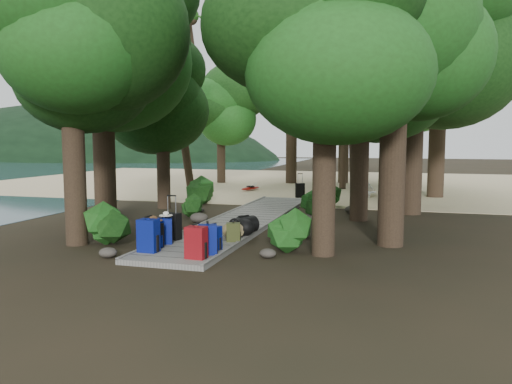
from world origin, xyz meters
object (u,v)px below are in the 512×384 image
(backpack_left_c, at_px, (164,230))
(duffel_right_black, at_px, (244,225))
(backpack_right_d, at_px, (233,231))
(suitcase_on_boardwalk, at_px, (172,226))
(backpack_left_a, at_px, (148,234))
(backpack_left_b, at_px, (155,234))
(backpack_right_c, at_px, (213,236))
(kayak, at_px, (250,187))
(lone_suitcase_on_sand, at_px, (300,190))
(sun_lounger, at_px, (364,190))
(backpack_right_a, at_px, (196,241))
(backpack_right_b, at_px, (208,238))
(duffel_right_khaki, at_px, (236,229))

(backpack_left_c, bearing_deg, duffel_right_black, 26.82)
(backpack_right_d, height_order, suitcase_on_boardwalk, suitcase_on_boardwalk)
(backpack_left_a, height_order, backpack_left_b, backpack_left_a)
(backpack_right_c, distance_m, kayak, 14.43)
(backpack_left_a, height_order, backpack_right_c, backpack_left_a)
(backpack_left_a, relative_size, backpack_right_d, 1.59)
(backpack_right_c, bearing_deg, backpack_left_b, -157.13)
(backpack_left_c, xyz_separation_m, duffel_right_black, (1.47, 1.75, -0.11))
(lone_suitcase_on_sand, distance_m, sun_lounger, 3.05)
(suitcase_on_boardwalk, relative_size, sun_lounger, 0.37)
(backpack_left_a, xyz_separation_m, kayak, (-2.00, 14.67, -0.36))
(backpack_right_a, distance_m, backpack_right_c, 0.92)
(duffel_right_black, bearing_deg, kayak, 131.32)
(backpack_right_d, relative_size, lone_suitcase_on_sand, 0.79)
(duffel_right_black, relative_size, lone_suitcase_on_sand, 1.13)
(duffel_right_black, bearing_deg, backpack_left_c, -104.57)
(duffel_right_black, xyz_separation_m, lone_suitcase_on_sand, (-0.34, 9.58, -0.01))
(lone_suitcase_on_sand, bearing_deg, sun_lounger, 4.17)
(backpack_right_b, relative_size, backpack_right_d, 1.42)
(backpack_right_c, distance_m, lone_suitcase_on_sand, 11.61)
(duffel_right_khaki, height_order, duffel_right_black, duffel_right_black)
(backpack_left_b, relative_size, suitcase_on_boardwalk, 0.93)
(backpack_left_c, relative_size, backpack_right_a, 0.91)
(backpack_right_a, height_order, duffel_right_khaki, backpack_right_a)
(backpack_right_b, height_order, kayak, backpack_right_b)
(backpack_left_a, height_order, suitcase_on_boardwalk, backpack_left_a)
(suitcase_on_boardwalk, bearing_deg, sun_lounger, 84.99)
(backpack_left_b, bearing_deg, duffel_right_khaki, 64.49)
(lone_suitcase_on_sand, bearing_deg, backpack_left_c, -115.36)
(kayak, distance_m, sun_lounger, 5.99)
(backpack_right_b, xyz_separation_m, lone_suitcase_on_sand, (-0.29, 12.09, -0.14))
(backpack_right_b, bearing_deg, kayak, 81.04)
(backpack_right_d, distance_m, lone_suitcase_on_sand, 10.62)
(backpack_left_b, bearing_deg, backpack_right_a, -17.62)
(suitcase_on_boardwalk, xyz_separation_m, lone_suitcase_on_sand, (1.18, 10.80, -0.11))
(duffel_right_black, bearing_deg, backpack_right_c, -67.69)
(backpack_right_c, bearing_deg, duffel_right_khaki, 105.93)
(backpack_left_a, bearing_deg, suitcase_on_boardwalk, 96.44)
(duffel_right_black, xyz_separation_m, kayak, (-3.42, 12.02, -0.18))
(duffel_right_khaki, bearing_deg, backpack_left_c, -156.01)
(duffel_right_khaki, height_order, kayak, duffel_right_khaki)
(backpack_left_b, bearing_deg, suitcase_on_boardwalk, 103.06)
(backpack_left_b, distance_m, kayak, 14.35)
(backpack_left_c, height_order, suitcase_on_boardwalk, backpack_left_c)
(backpack_left_c, distance_m, backpack_right_c, 1.39)
(backpack_left_a, relative_size, lone_suitcase_on_sand, 1.27)
(backpack_right_d, bearing_deg, backpack_right_c, -118.50)
(backpack_right_c, relative_size, backpack_right_d, 1.18)
(backpack_right_a, xyz_separation_m, duffel_right_khaki, (0.03, 2.59, -0.19))
(suitcase_on_boardwalk, bearing_deg, backpack_right_c, -16.68)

